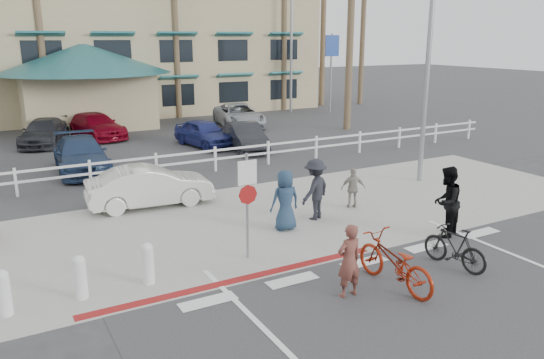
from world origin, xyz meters
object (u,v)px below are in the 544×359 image
sign_post (247,201)px  car_white_sedan (150,186)px  bike_black (455,247)px  bike_red (394,262)px

sign_post → car_white_sedan: 5.31m
sign_post → bike_black: size_ratio=1.75×
car_white_sedan → sign_post: bearing=-166.3°
bike_red → bike_black: (1.91, 0.09, -0.07)m
bike_red → bike_black: bike_red is taller
bike_red → car_white_sedan: size_ratio=0.56×
bike_black → car_white_sedan: car_white_sedan is taller
bike_black → sign_post: bearing=-43.7°
sign_post → bike_black: bearing=-35.3°
sign_post → bike_red: sign_post is taller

